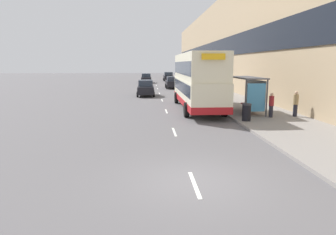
{
  "coord_description": "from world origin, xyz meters",
  "views": [
    {
      "loc": [
        -1.34,
        -8.57,
        3.53
      ],
      "look_at": [
        0.63,
        21.36,
        -1.86
      ],
      "focal_mm": 32.0,
      "sensor_mm": 36.0,
      "label": 1
    }
  ],
  "objects_px": {
    "bus_shelter": "(251,88)",
    "litter_bin": "(247,112)",
    "car_1": "(168,77)",
    "car_2": "(146,88)",
    "car_3": "(172,83)",
    "car_0": "(146,78)",
    "pedestrian_1": "(271,105)",
    "pedestrian_at_shelter": "(296,104)",
    "double_decker_bus_near": "(197,80)"
  },
  "relations": [
    {
      "from": "car_0",
      "to": "car_3",
      "type": "distance_m",
      "value": 14.04
    },
    {
      "from": "car_2",
      "to": "litter_bin",
      "type": "height_order",
      "value": "car_2"
    },
    {
      "from": "bus_shelter",
      "to": "litter_bin",
      "type": "xyz_separation_m",
      "value": [
        -1.22,
        -3.0,
        -1.21
      ]
    },
    {
      "from": "car_2",
      "to": "car_3",
      "type": "height_order",
      "value": "car_2"
    },
    {
      "from": "car_1",
      "to": "pedestrian_at_shelter",
      "type": "bearing_deg",
      "value": -83.17
    },
    {
      "from": "bus_shelter",
      "to": "car_3",
      "type": "xyz_separation_m",
      "value": [
        -3.59,
        23.09,
        -1.03
      ]
    },
    {
      "from": "car_3",
      "to": "litter_bin",
      "type": "height_order",
      "value": "car_3"
    },
    {
      "from": "litter_bin",
      "to": "pedestrian_at_shelter",
      "type": "bearing_deg",
      "value": 19.4
    },
    {
      "from": "pedestrian_1",
      "to": "car_1",
      "type": "bearing_deg",
      "value": 94.64
    },
    {
      "from": "car_1",
      "to": "car_3",
      "type": "xyz_separation_m",
      "value": [
        -0.72,
        -19.7,
        -0.05
      ]
    },
    {
      "from": "car_2",
      "to": "bus_shelter",
      "type": "bearing_deg",
      "value": 119.61
    },
    {
      "from": "car_0",
      "to": "litter_bin",
      "type": "relative_size",
      "value": 4.38
    },
    {
      "from": "double_decker_bus_near",
      "to": "litter_bin",
      "type": "bearing_deg",
      "value": -70.05
    },
    {
      "from": "car_1",
      "to": "double_decker_bus_near",
      "type": "bearing_deg",
      "value": -90.6
    },
    {
      "from": "car_0",
      "to": "pedestrian_at_shelter",
      "type": "xyz_separation_m",
      "value": [
        9.92,
        -38.29,
        0.12
      ]
    },
    {
      "from": "car_2",
      "to": "pedestrian_at_shelter",
      "type": "xyz_separation_m",
      "value": [
        9.85,
        -14.72,
        0.12
      ]
    },
    {
      "from": "litter_bin",
      "to": "double_decker_bus_near",
      "type": "bearing_deg",
      "value": 109.95
    },
    {
      "from": "car_2",
      "to": "litter_bin",
      "type": "xyz_separation_m",
      "value": [
        6.18,
        -16.02,
        -0.2
      ]
    },
    {
      "from": "car_0",
      "to": "pedestrian_1",
      "type": "distance_m",
      "value": 39.34
    },
    {
      "from": "car_2",
      "to": "car_3",
      "type": "relative_size",
      "value": 0.97
    },
    {
      "from": "car_1",
      "to": "pedestrian_1",
      "type": "relative_size",
      "value": 2.89
    },
    {
      "from": "pedestrian_1",
      "to": "car_2",
      "type": "bearing_deg",
      "value": 118.66
    },
    {
      "from": "car_3",
      "to": "pedestrian_at_shelter",
      "type": "relative_size",
      "value": 2.49
    },
    {
      "from": "bus_shelter",
      "to": "litter_bin",
      "type": "bearing_deg",
      "value": -112.19
    },
    {
      "from": "car_1",
      "to": "litter_bin",
      "type": "bearing_deg",
      "value": -87.93
    },
    {
      "from": "car_0",
      "to": "litter_bin",
      "type": "bearing_deg",
      "value": 98.97
    },
    {
      "from": "double_decker_bus_near",
      "to": "car_0",
      "type": "height_order",
      "value": "double_decker_bus_near"
    },
    {
      "from": "car_0",
      "to": "car_1",
      "type": "xyz_separation_m",
      "value": [
        4.59,
        6.2,
        0.03
      ]
    },
    {
      "from": "double_decker_bus_near",
      "to": "car_1",
      "type": "xyz_separation_m",
      "value": [
        0.42,
        40.07,
        -1.39
      ]
    },
    {
      "from": "car_2",
      "to": "car_3",
      "type": "bearing_deg",
      "value": -110.71
    },
    {
      "from": "pedestrian_at_shelter",
      "to": "litter_bin",
      "type": "relative_size",
      "value": 1.57
    },
    {
      "from": "double_decker_bus_near",
      "to": "pedestrian_at_shelter",
      "type": "xyz_separation_m",
      "value": [
        5.75,
        -4.42,
        -1.3
      ]
    },
    {
      "from": "double_decker_bus_near",
      "to": "car_1",
      "type": "relative_size",
      "value": 2.48
    },
    {
      "from": "car_1",
      "to": "pedestrian_1",
      "type": "bearing_deg",
      "value": -85.36
    },
    {
      "from": "car_0",
      "to": "pedestrian_1",
      "type": "height_order",
      "value": "car_0"
    },
    {
      "from": "double_decker_bus_near",
      "to": "litter_bin",
      "type": "xyz_separation_m",
      "value": [
        2.08,
        -5.72,
        -1.62
      ]
    },
    {
      "from": "car_1",
      "to": "pedestrian_at_shelter",
      "type": "distance_m",
      "value": 44.81
    },
    {
      "from": "pedestrian_1",
      "to": "litter_bin",
      "type": "height_order",
      "value": "pedestrian_1"
    },
    {
      "from": "car_3",
      "to": "pedestrian_at_shelter",
      "type": "bearing_deg",
      "value": -76.29
    },
    {
      "from": "car_1",
      "to": "car_2",
      "type": "height_order",
      "value": "car_1"
    },
    {
      "from": "double_decker_bus_near",
      "to": "car_3",
      "type": "xyz_separation_m",
      "value": [
        -0.3,
        20.37,
        -1.44
      ]
    },
    {
      "from": "double_decker_bus_near",
      "to": "car_2",
      "type": "xyz_separation_m",
      "value": [
        -4.1,
        10.3,
        -1.42
      ]
    },
    {
      "from": "car_0",
      "to": "pedestrian_1",
      "type": "xyz_separation_m",
      "value": [
        8.22,
        -38.47,
        0.08
      ]
    },
    {
      "from": "bus_shelter",
      "to": "car_0",
      "type": "relative_size",
      "value": 0.91
    },
    {
      "from": "bus_shelter",
      "to": "car_2",
      "type": "bearing_deg",
      "value": 119.61
    },
    {
      "from": "pedestrian_at_shelter",
      "to": "litter_bin",
      "type": "distance_m",
      "value": 3.91
    },
    {
      "from": "car_2",
      "to": "pedestrian_at_shelter",
      "type": "bearing_deg",
      "value": 123.79
    },
    {
      "from": "car_1",
      "to": "pedestrian_1",
      "type": "height_order",
      "value": "car_1"
    },
    {
      "from": "double_decker_bus_near",
      "to": "pedestrian_at_shelter",
      "type": "relative_size",
      "value": 6.81
    },
    {
      "from": "car_2",
      "to": "pedestrian_at_shelter",
      "type": "distance_m",
      "value": 17.71
    }
  ]
}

